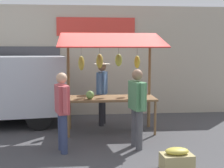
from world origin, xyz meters
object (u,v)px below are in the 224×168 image
at_px(market_stall, 110,71).
at_px(produce_crate_near, 177,160).
at_px(shopper_in_grey_tee, 137,103).
at_px(vendor_with_sunhat, 102,88).
at_px(shopper_with_shopping_bag, 62,107).

height_order(market_stall, produce_crate_near, market_stall).
bearing_deg(shopper_in_grey_tee, produce_crate_near, -170.20).
xyz_separation_m(vendor_with_sunhat, shopper_in_grey_tee, (-0.60, 2.05, -0.06)).
distance_m(market_stall, shopper_with_shopping_bag, 1.91).
bearing_deg(vendor_with_sunhat, shopper_with_shopping_bag, -9.82).
bearing_deg(market_stall, shopper_with_shopping_bag, 52.52).
bearing_deg(produce_crate_near, shopper_in_grey_tee, -68.77).
bearing_deg(vendor_with_sunhat, shopper_in_grey_tee, 30.16).
distance_m(vendor_with_sunhat, shopper_in_grey_tee, 2.14).
bearing_deg(market_stall, shopper_in_grey_tee, 108.38).
bearing_deg(shopper_in_grey_tee, shopper_with_shopping_bag, 82.52).
height_order(vendor_with_sunhat, produce_crate_near, vendor_with_sunhat).
height_order(vendor_with_sunhat, shopper_with_shopping_bag, vendor_with_sunhat).
bearing_deg(shopper_in_grey_tee, market_stall, 6.95).
bearing_deg(shopper_with_shopping_bag, vendor_with_sunhat, -38.37).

